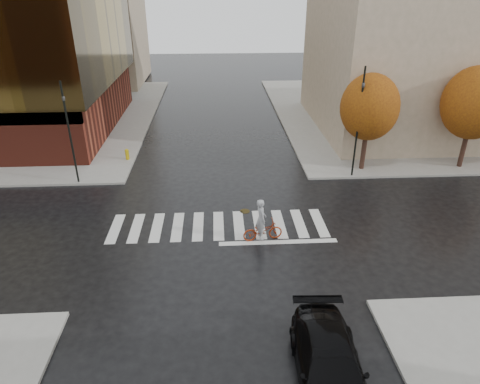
# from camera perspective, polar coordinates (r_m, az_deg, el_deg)

# --- Properties ---
(ground) EXTENTS (120.00, 120.00, 0.00)m
(ground) POSITION_cam_1_polar(r_m,az_deg,el_deg) (22.74, -2.86, -5.14)
(ground) COLOR black
(ground) RESTS_ON ground
(sidewalk_ne) EXTENTS (30.00, 30.00, 0.15)m
(sidewalk_ne) POSITION_cam_1_polar(r_m,az_deg,el_deg) (47.00, 23.71, 9.73)
(sidewalk_ne) COLOR gray
(sidewalk_ne) RESTS_ON ground
(crosswalk) EXTENTS (12.00, 3.00, 0.01)m
(crosswalk) POSITION_cam_1_polar(r_m,az_deg,el_deg) (23.16, -2.88, -4.48)
(crosswalk) COLOR silver
(crosswalk) RESTS_ON ground
(building_ne_tan) EXTENTS (16.00, 16.00, 18.00)m
(building_ne_tan) POSITION_cam_1_polar(r_m,az_deg,el_deg) (40.22, 23.26, 20.64)
(building_ne_tan) COLOR gray
(building_ne_tan) RESTS_ON sidewalk_ne
(tree_ne_a) EXTENTS (3.80, 3.80, 6.50)m
(tree_ne_a) POSITION_cam_1_polar(r_m,az_deg,el_deg) (29.52, 16.90, 10.76)
(tree_ne_a) COLOR black
(tree_ne_a) RESTS_ON sidewalk_ne
(tree_ne_b) EXTENTS (4.20, 4.20, 6.89)m
(tree_ne_b) POSITION_cam_1_polar(r_m,az_deg,el_deg) (32.52, 28.81, 10.34)
(tree_ne_b) COLOR black
(tree_ne_b) RESTS_ON sidewalk_ne
(sedan) EXTENTS (2.39, 5.41, 1.55)m
(sedan) POSITION_cam_1_polar(r_m,az_deg,el_deg) (15.10, 11.89, -21.90)
(sedan) COLOR black
(sedan) RESTS_ON ground
(cyclist) EXTENTS (2.10, 1.00, 2.30)m
(cyclist) POSITION_cam_1_polar(r_m,az_deg,el_deg) (21.59, 2.96, -4.59)
(cyclist) COLOR maroon
(cyclist) RESTS_ON ground
(traffic_light_nw) EXTENTS (0.20, 0.18, 6.47)m
(traffic_light_nw) POSITION_cam_1_polar(r_m,az_deg,el_deg) (28.40, -21.87, 7.90)
(traffic_light_nw) COLOR black
(traffic_light_nw) RESTS_ON sidewalk_nw
(traffic_light_ne) EXTENTS (0.17, 0.19, 7.13)m
(traffic_light_ne) POSITION_cam_1_polar(r_m,az_deg,el_deg) (28.26, 15.60, 9.69)
(traffic_light_ne) COLOR black
(traffic_light_ne) RESTS_ON sidewalk_ne
(fire_hydrant) EXTENTS (0.28, 0.28, 0.80)m
(fire_hydrant) POSITION_cam_1_polar(r_m,az_deg,el_deg) (32.14, -14.83, 4.98)
(fire_hydrant) COLOR #BE9E0B
(fire_hydrant) RESTS_ON sidewalk_nw
(manhole) EXTENTS (0.67, 0.67, 0.01)m
(manhole) POSITION_cam_1_polar(r_m,az_deg,el_deg) (24.51, 0.64, -2.57)
(manhole) COLOR #3D3216
(manhole) RESTS_ON ground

